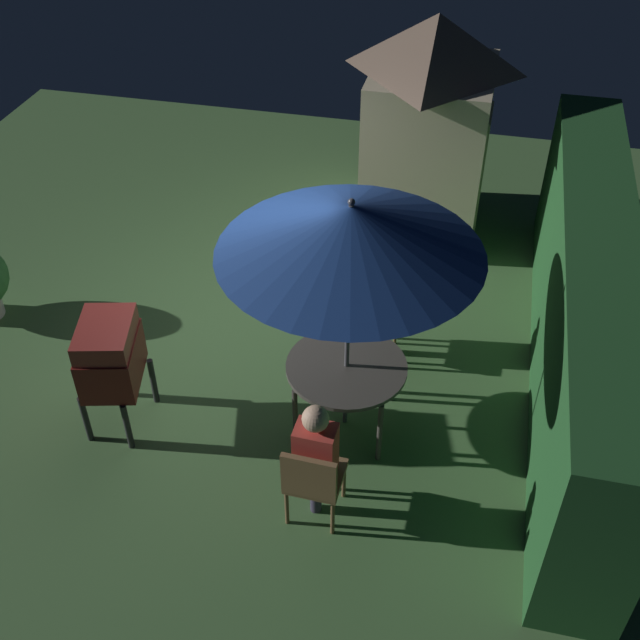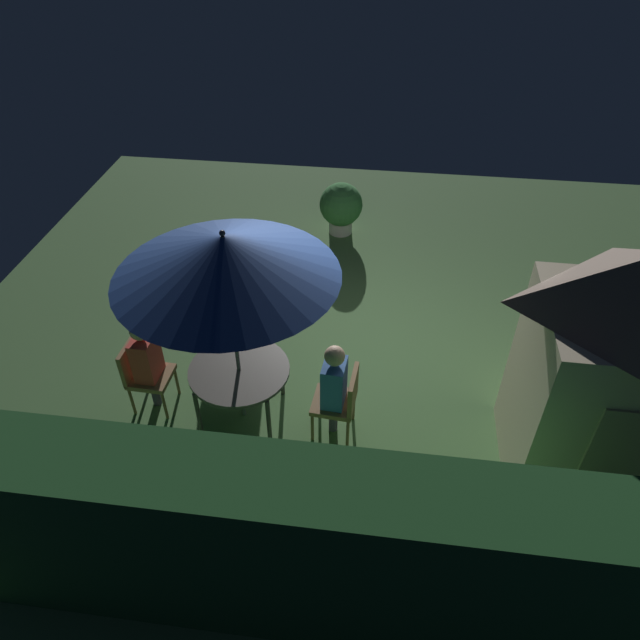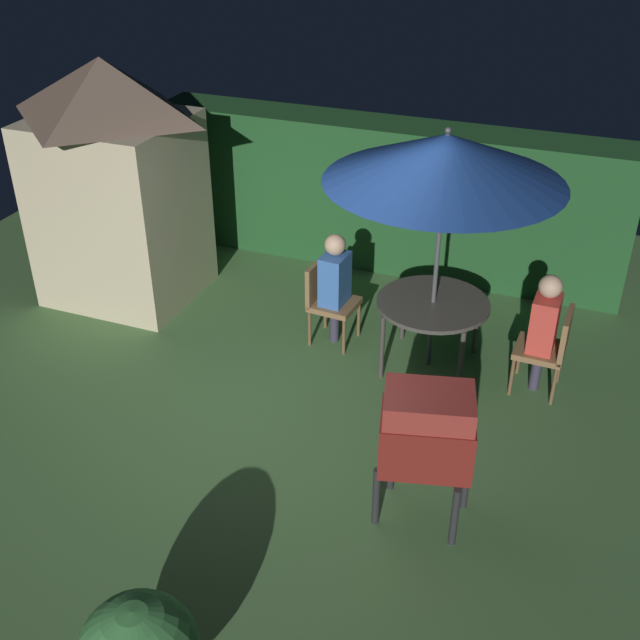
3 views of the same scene
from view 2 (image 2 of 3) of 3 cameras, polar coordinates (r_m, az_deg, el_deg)
ground_plane at (r=7.88m, az=3.05°, el=-2.45°), size 11.00×11.00×0.00m
hedge_backdrop at (r=4.95m, az=-0.43°, el=-21.70°), size 5.88×0.69×1.82m
garden_shed at (r=6.13m, az=27.10°, el=-4.71°), size 1.72×1.53×2.76m
patio_table at (r=6.56m, az=-7.91°, el=-5.18°), size 1.13×1.13×0.75m
patio_umbrella at (r=5.60m, az=-9.29°, el=6.16°), size 2.23×2.23×2.51m
bbq_grill at (r=8.16m, az=-7.67°, el=6.36°), size 0.80×0.65×1.20m
chair_near_shed at (r=7.06m, az=-16.96°, el=-4.84°), size 0.48×0.48×0.90m
chair_far_side at (r=6.45m, az=2.11°, el=-7.74°), size 0.50×0.50×0.90m
potted_plant_by_shed at (r=10.04m, az=2.07°, el=11.08°), size 0.73×0.73×0.90m
person_in_red at (r=6.85m, az=-16.72°, el=-3.36°), size 0.25×0.35×1.26m
person_in_blue at (r=6.27m, az=1.39°, el=-5.99°), size 0.27×0.36×1.26m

